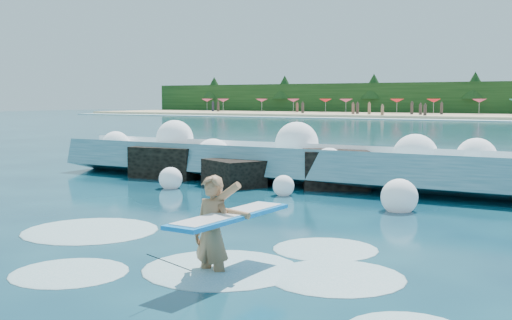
# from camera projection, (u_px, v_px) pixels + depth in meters

# --- Properties ---
(ground) EXTENTS (200.00, 200.00, 0.00)m
(ground) POSITION_uv_depth(u_px,v_px,m) (145.00, 221.00, 13.38)
(ground) COLOR #072439
(ground) RESTS_ON ground
(breaking_wave) EXTENTS (17.33, 2.73, 1.49)m
(breaking_wave) POSITION_uv_depth(u_px,v_px,m) (308.00, 166.00, 19.26)
(breaking_wave) COLOR teal
(breaking_wave) RESTS_ON ground
(rock_cluster) EXTENTS (8.04, 3.22, 1.28)m
(rock_cluster) POSITION_uv_depth(u_px,v_px,m) (237.00, 169.00, 19.61)
(rock_cluster) COLOR black
(rock_cluster) RESTS_ON ground
(surfer_with_board) EXTENTS (0.93, 2.91, 1.74)m
(surfer_with_board) POSITION_uv_depth(u_px,v_px,m) (216.00, 231.00, 9.32)
(surfer_with_board) COLOR #A1714B
(surfer_with_board) RESTS_ON ground
(wave_spray) EXTENTS (15.68, 4.78, 1.94)m
(wave_spray) POSITION_uv_depth(u_px,v_px,m) (312.00, 154.00, 19.02)
(wave_spray) COLOR white
(wave_spray) RESTS_ON ground
(surf_foam) EXTENTS (9.02, 5.08, 0.13)m
(surf_foam) POSITION_uv_depth(u_px,v_px,m) (190.00, 255.00, 10.49)
(surf_foam) COLOR silver
(surf_foam) RESTS_ON ground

